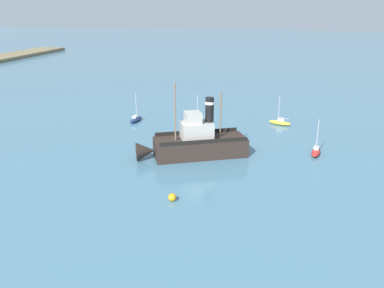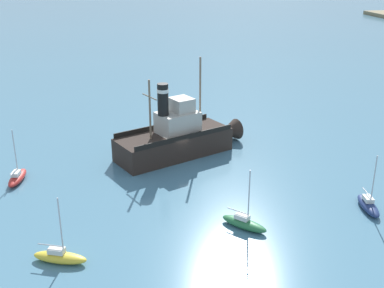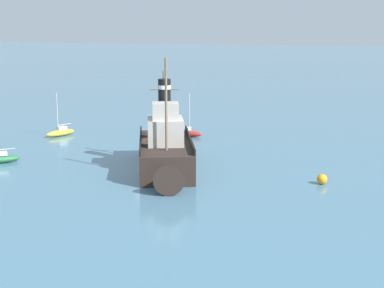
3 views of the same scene
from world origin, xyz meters
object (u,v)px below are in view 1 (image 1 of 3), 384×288
(sailboat_yellow, at_px, (280,122))
(sailboat_green, at_px, (198,121))
(sailboat_navy, at_px, (136,119))
(sailboat_red, at_px, (316,151))
(old_tugboat, at_px, (196,143))
(mooring_buoy, at_px, (172,197))

(sailboat_yellow, relative_size, sailboat_green, 1.00)
(sailboat_navy, height_order, sailboat_red, same)
(old_tugboat, relative_size, mooring_buoy, 17.51)
(old_tugboat, relative_size, sailboat_green, 2.96)
(mooring_buoy, bearing_deg, sailboat_red, -41.57)
(sailboat_navy, relative_size, sailboat_red, 1.00)
(sailboat_red, height_order, mooring_buoy, sailboat_red)
(sailboat_green, xyz_separation_m, sailboat_red, (-11.51, -18.28, 0.00))
(sailboat_navy, relative_size, mooring_buoy, 5.92)
(old_tugboat, height_order, sailboat_navy, old_tugboat)
(mooring_buoy, bearing_deg, old_tugboat, 1.20)
(sailboat_navy, distance_m, sailboat_green, 10.81)
(sailboat_yellow, height_order, sailboat_red, same)
(sailboat_green, height_order, sailboat_red, same)
(sailboat_yellow, xyz_separation_m, sailboat_navy, (-3.06, 24.23, 0.00))
(sailboat_yellow, height_order, mooring_buoy, sailboat_yellow)
(old_tugboat, height_order, mooring_buoy, old_tugboat)
(sailboat_navy, xyz_separation_m, mooring_buoy, (-27.83, -13.71, -0.01))
(sailboat_red, bearing_deg, sailboat_green, 57.82)
(sailboat_green, xyz_separation_m, mooring_buoy, (-28.80, -2.95, -0.01))
(sailboat_yellow, distance_m, mooring_buoy, 32.63)
(old_tugboat, bearing_deg, sailboat_red, -75.87)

